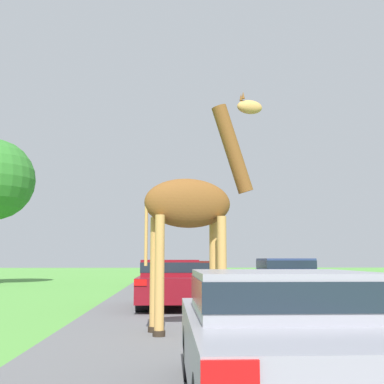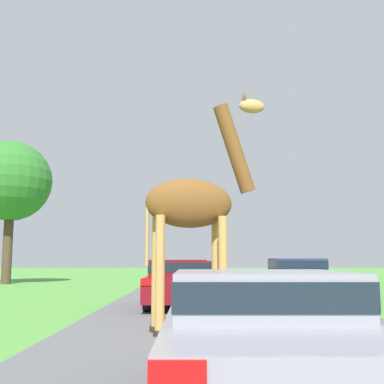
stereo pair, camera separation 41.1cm
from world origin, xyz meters
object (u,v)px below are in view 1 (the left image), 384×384
(giraffe_near_road, at_px, (195,209))
(car_queue_left, at_px, (285,277))
(car_verge_right, at_px, (175,272))
(car_far_ahead, at_px, (170,282))
(car_lead_maroon, at_px, (280,334))
(car_queue_right, at_px, (190,275))

(giraffe_near_road, bearing_deg, car_queue_left, 143.00)
(car_queue_left, bearing_deg, giraffe_near_road, -115.27)
(car_queue_left, height_order, car_verge_right, car_queue_left)
(car_far_ahead, bearing_deg, car_lead_maroon, -83.83)
(car_far_ahead, bearing_deg, car_queue_right, 82.72)
(car_queue_left, height_order, car_far_ahead, car_queue_left)
(giraffe_near_road, bearing_deg, car_lead_maroon, -4.96)
(car_queue_left, xyz_separation_m, car_verge_right, (-3.88, 9.43, -0.05))
(giraffe_near_road, height_order, car_far_ahead, giraffe_near_road)
(giraffe_near_road, xyz_separation_m, car_verge_right, (-0.22, 17.17, -1.70))
(car_queue_right, relative_size, car_verge_right, 1.22)
(car_queue_right, distance_m, car_queue_left, 5.28)
(giraffe_near_road, distance_m, car_verge_right, 17.25)
(car_queue_right, relative_size, car_far_ahead, 1.18)
(giraffe_near_road, distance_m, car_queue_left, 8.72)
(car_lead_maroon, distance_m, car_queue_right, 16.78)
(giraffe_near_road, bearing_deg, car_far_ahead, 173.85)
(car_queue_left, distance_m, car_far_ahead, 4.98)
(car_lead_maroon, relative_size, car_queue_left, 0.88)
(car_far_ahead, bearing_deg, car_verge_right, 88.75)
(car_queue_left, relative_size, car_verge_right, 1.16)
(car_queue_right, height_order, car_verge_right, same)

